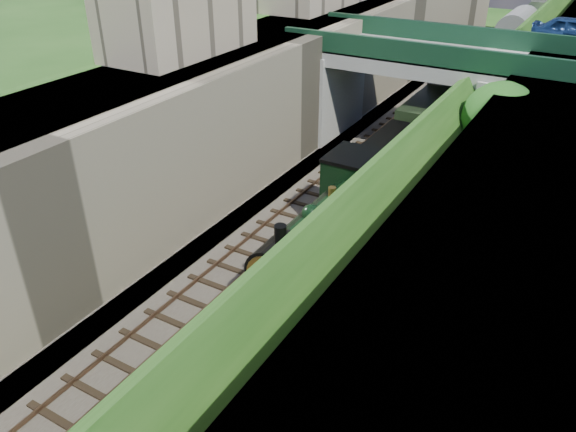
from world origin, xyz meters
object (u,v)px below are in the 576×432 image
object	(u,v)px
car_blue	(575,32)
locomotive	(329,227)
road_bridge	(434,88)
tree	(502,122)
tender	(392,169)

from	to	relation	value
car_blue	locomotive	xyz separation A→B (m)	(-6.16, -19.39, -5.18)
road_bridge	car_blue	distance (m)	8.79
tree	locomotive	world-z (taller)	tree
road_bridge	tender	bearing A→B (deg)	-87.85
locomotive	tender	distance (m)	7.37
road_bridge	locomotive	bearing A→B (deg)	-88.97
locomotive	tree	bearing A→B (deg)	61.47
locomotive	tender	bearing A→B (deg)	90.00
road_bridge	locomotive	world-z (taller)	road_bridge
tree	locomotive	distance (m)	10.25
road_bridge	locomotive	distance (m)	14.35
car_blue	locomotive	world-z (taller)	car_blue
locomotive	tender	world-z (taller)	locomotive
road_bridge	tree	distance (m)	7.44
tender	road_bridge	bearing A→B (deg)	92.15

